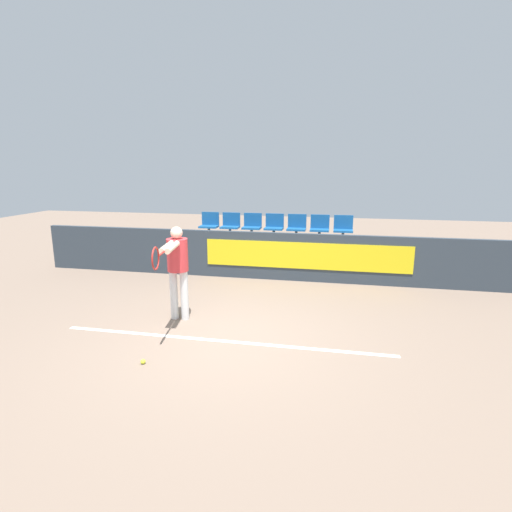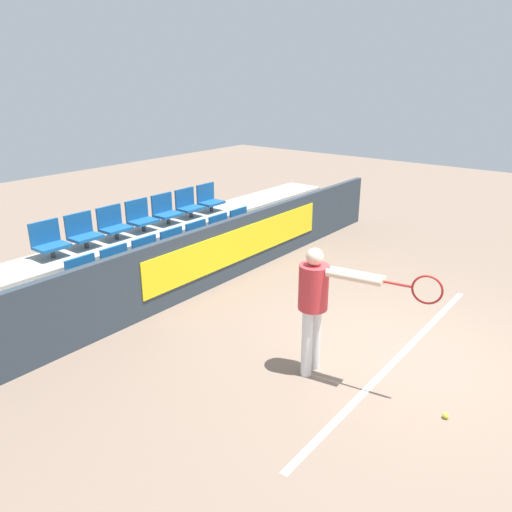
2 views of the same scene
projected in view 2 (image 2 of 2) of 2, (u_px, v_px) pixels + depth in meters
The scene contains 21 objects.
ground_plane at pixel (388, 355), 6.51m from camera, with size 30.00×30.00×0.00m, color #7A6656.
court_baseline at pixel (398, 358), 6.43m from camera, with size 5.11×0.08×0.01m.
barrier_wall at pixel (204, 260), 8.29m from camera, with size 10.96×0.14×1.09m.
bleacher_tier_front at pixel (182, 273), 8.70m from camera, with size 10.56×0.89×0.39m.
bleacher_tier_middle at pixel (147, 252), 9.15m from camera, with size 10.56×0.89×0.77m.
stadium_chair_0 at pixel (85, 278), 7.29m from camera, with size 0.49×0.36×0.56m.
stadium_chair_1 at pixel (119, 266), 7.73m from camera, with size 0.49×0.36×0.56m.
stadium_chair_2 at pixel (149, 256), 8.17m from camera, with size 0.49×0.36×0.56m.
stadium_chair_3 at pixel (176, 247), 8.61m from camera, with size 0.49×0.36×0.56m.
stadium_chair_4 at pixel (200, 238), 9.05m from camera, with size 0.49×0.36×0.56m.
stadium_chair_5 at pixel (222, 231), 9.49m from camera, with size 0.49×0.36×0.56m.
stadium_chair_6 at pixel (242, 224), 9.93m from camera, with size 0.49×0.36×0.56m.
stadium_chair_7 at pixel (49, 241), 7.68m from camera, with size 0.49×0.36×0.56m.
stadium_chair_8 at pixel (83, 232), 8.12m from camera, with size 0.49×0.36×0.56m.
stadium_chair_9 at pixel (113, 224), 8.56m from camera, with size 0.49×0.36×0.56m.
stadium_chair_10 at pixel (141, 217), 9.00m from camera, with size 0.49×0.36×0.56m.
stadium_chair_11 at pixel (165, 210), 9.44m from camera, with size 0.49×0.36×0.56m.
stadium_chair_12 at pixel (188, 204), 9.88m from camera, with size 0.49×0.36×0.56m.
stadium_chair_13 at pixel (209, 199), 10.32m from camera, with size 0.49×0.36×0.56m.
tennis_player at pixel (319, 298), 5.77m from camera, with size 0.42×1.57×1.60m.
tennis_ball at pixel (446, 416), 5.29m from camera, with size 0.07×0.07×0.07m.
Camera 2 is at (-5.53, -2.17, 3.43)m, focal length 35.00 mm.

